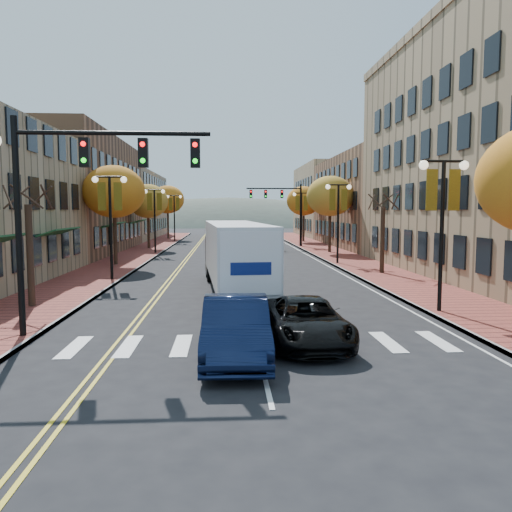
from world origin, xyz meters
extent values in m
plane|color=black|center=(0.00, 0.00, 0.00)|extent=(200.00, 200.00, 0.00)
cube|color=brown|center=(-9.00, 32.50, 0.07)|extent=(4.00, 85.00, 0.15)
cube|color=brown|center=(9.00, 32.50, 0.07)|extent=(4.00, 85.00, 0.15)
cube|color=brown|center=(-17.00, 36.00, 5.50)|extent=(12.00, 24.00, 11.00)
cube|color=#9E8966|center=(-17.00, 61.00, 4.75)|extent=(12.00, 26.00, 9.50)
cube|color=brown|center=(18.50, 42.00, 5.00)|extent=(15.00, 24.00, 10.00)
cube|color=#9E8966|center=(18.50, 64.00, 5.50)|extent=(15.00, 20.00, 11.00)
cylinder|color=#382619|center=(-9.00, 8.00, 2.25)|extent=(0.28, 0.28, 4.20)
cylinder|color=#382619|center=(-9.00, 24.00, 2.60)|extent=(0.28, 0.28, 4.90)
ellipsoid|color=orange|center=(-9.00, 24.00, 5.46)|extent=(4.48, 4.48, 3.81)
cylinder|color=#382619|center=(-9.00, 40.00, 2.42)|extent=(0.28, 0.28, 4.55)
ellipsoid|color=gold|center=(-9.00, 40.00, 5.07)|extent=(4.16, 4.16, 3.54)
cylinder|color=#382619|center=(-9.00, 58.00, 2.67)|extent=(0.28, 0.28, 5.04)
ellipsoid|color=orange|center=(-9.00, 58.00, 5.62)|extent=(4.61, 4.61, 3.92)
cylinder|color=#382619|center=(9.00, 18.00, 2.25)|extent=(0.28, 0.28, 4.20)
cylinder|color=#382619|center=(9.00, 34.00, 2.60)|extent=(0.28, 0.28, 4.90)
ellipsoid|color=gold|center=(9.00, 34.00, 5.46)|extent=(4.48, 4.48, 3.81)
cylinder|color=#382619|center=(9.00, 50.00, 2.53)|extent=(0.28, 0.28, 4.76)
ellipsoid|color=orange|center=(9.00, 50.00, 5.30)|extent=(4.35, 4.35, 3.70)
cylinder|color=black|center=(-7.50, 16.00, 3.00)|extent=(0.16, 0.16, 6.00)
cylinder|color=black|center=(-7.50, 16.00, 6.00)|extent=(1.60, 0.10, 0.10)
sphere|color=#FFF2CC|center=(-8.30, 16.00, 5.85)|extent=(0.36, 0.36, 0.36)
sphere|color=#FFF2CC|center=(-6.70, 16.00, 5.85)|extent=(0.36, 0.36, 0.36)
cube|color=#B19517|center=(-7.95, 16.00, 4.90)|extent=(0.45, 0.03, 1.60)
cube|color=#B19517|center=(-7.05, 16.00, 4.90)|extent=(0.45, 0.03, 1.60)
cylinder|color=black|center=(-7.50, 34.00, 3.00)|extent=(0.16, 0.16, 6.00)
cylinder|color=black|center=(-7.50, 34.00, 6.00)|extent=(1.60, 0.10, 0.10)
sphere|color=#FFF2CC|center=(-8.30, 34.00, 5.85)|extent=(0.36, 0.36, 0.36)
sphere|color=#FFF2CC|center=(-6.70, 34.00, 5.85)|extent=(0.36, 0.36, 0.36)
cube|color=#B19517|center=(-7.95, 34.00, 4.90)|extent=(0.45, 0.03, 1.60)
cube|color=#B19517|center=(-7.05, 34.00, 4.90)|extent=(0.45, 0.03, 1.60)
cylinder|color=black|center=(-7.50, 52.00, 3.00)|extent=(0.16, 0.16, 6.00)
cylinder|color=black|center=(-7.50, 52.00, 6.00)|extent=(1.60, 0.10, 0.10)
sphere|color=#FFF2CC|center=(-8.30, 52.00, 5.85)|extent=(0.36, 0.36, 0.36)
sphere|color=#FFF2CC|center=(-6.70, 52.00, 5.85)|extent=(0.36, 0.36, 0.36)
cube|color=#B19517|center=(-7.95, 52.00, 4.90)|extent=(0.45, 0.03, 1.60)
cube|color=#B19517|center=(-7.05, 52.00, 4.90)|extent=(0.45, 0.03, 1.60)
cylinder|color=black|center=(7.50, 6.00, 3.00)|extent=(0.16, 0.16, 6.00)
cylinder|color=black|center=(7.50, 6.00, 6.00)|extent=(1.60, 0.10, 0.10)
sphere|color=#FFF2CC|center=(6.70, 6.00, 5.85)|extent=(0.36, 0.36, 0.36)
sphere|color=#FFF2CC|center=(8.30, 6.00, 5.85)|extent=(0.36, 0.36, 0.36)
cube|color=#B19517|center=(7.05, 6.00, 4.90)|extent=(0.45, 0.03, 1.60)
cube|color=#B19517|center=(7.95, 6.00, 4.90)|extent=(0.45, 0.03, 1.60)
cylinder|color=black|center=(7.50, 24.00, 3.00)|extent=(0.16, 0.16, 6.00)
cylinder|color=black|center=(7.50, 24.00, 6.00)|extent=(1.60, 0.10, 0.10)
sphere|color=#FFF2CC|center=(6.70, 24.00, 5.85)|extent=(0.36, 0.36, 0.36)
sphere|color=#FFF2CC|center=(8.30, 24.00, 5.85)|extent=(0.36, 0.36, 0.36)
cube|color=#B19517|center=(7.05, 24.00, 4.90)|extent=(0.45, 0.03, 1.60)
cube|color=#B19517|center=(7.95, 24.00, 4.90)|extent=(0.45, 0.03, 1.60)
cylinder|color=black|center=(7.50, 42.00, 3.00)|extent=(0.16, 0.16, 6.00)
cylinder|color=black|center=(7.50, 42.00, 6.00)|extent=(1.60, 0.10, 0.10)
sphere|color=#FFF2CC|center=(6.70, 42.00, 5.85)|extent=(0.36, 0.36, 0.36)
sphere|color=#FFF2CC|center=(8.30, 42.00, 5.85)|extent=(0.36, 0.36, 0.36)
cube|color=#B19517|center=(7.05, 42.00, 4.90)|extent=(0.45, 0.03, 1.60)
cube|color=#B19517|center=(7.95, 42.00, 4.90)|extent=(0.45, 0.03, 1.60)
cylinder|color=black|center=(-7.40, 3.00, 3.50)|extent=(0.20, 0.20, 7.00)
cylinder|color=black|center=(-4.40, 3.00, 6.50)|extent=(6.00, 0.14, 0.14)
cube|color=black|center=(-5.30, 3.00, 5.90)|extent=(0.30, 0.25, 0.90)
sphere|color=#FF0C0C|center=(-5.30, 2.86, 6.15)|extent=(0.16, 0.16, 0.16)
cube|color=black|center=(-3.50, 3.00, 5.90)|extent=(0.30, 0.25, 0.90)
sphere|color=#FF0C0C|center=(-3.50, 2.86, 6.15)|extent=(0.16, 0.16, 0.16)
cube|color=black|center=(-1.88, 3.00, 5.90)|extent=(0.30, 0.25, 0.90)
sphere|color=#FF0C0C|center=(-1.88, 2.86, 6.15)|extent=(0.16, 0.16, 0.16)
cylinder|color=black|center=(7.40, 42.00, 3.50)|extent=(0.20, 0.20, 7.00)
cylinder|color=black|center=(4.40, 42.00, 6.50)|extent=(6.00, 0.14, 0.14)
cube|color=black|center=(5.30, 42.00, 5.90)|extent=(0.30, 0.25, 0.90)
sphere|color=#FF0C0C|center=(5.30, 41.86, 6.15)|extent=(0.16, 0.16, 0.16)
cube|color=black|center=(3.50, 42.00, 5.90)|extent=(0.30, 0.25, 0.90)
sphere|color=#FF0C0C|center=(3.50, 41.86, 6.15)|extent=(0.16, 0.16, 0.16)
cube|color=black|center=(1.88, 42.00, 5.90)|extent=(0.30, 0.25, 0.90)
sphere|color=#FF0C0C|center=(1.88, 41.86, 6.15)|extent=(0.16, 0.16, 0.16)
cube|color=black|center=(-0.50, 9.71, 0.75)|extent=(1.71, 11.52, 0.31)
cube|color=silver|center=(-0.50, 9.71, 2.30)|extent=(3.12, 11.62, 2.47)
cube|color=black|center=(-1.01, 16.76, 1.46)|extent=(2.39, 2.80, 2.21)
cylinder|color=black|center=(-1.09, 5.06, 0.44)|extent=(0.37, 0.90, 0.88)
cylinder|color=black|center=(0.76, 5.19, 0.44)|extent=(0.37, 0.90, 0.88)
cylinder|color=black|center=(-1.17, 6.12, 0.44)|extent=(0.37, 0.90, 0.88)
cylinder|color=black|center=(0.68, 6.25, 0.44)|extent=(0.37, 0.90, 0.88)
cylinder|color=black|center=(-1.86, 15.63, 0.44)|extent=(0.37, 0.90, 0.88)
cylinder|color=black|center=(-0.01, 15.77, 0.44)|extent=(0.37, 0.90, 0.88)
cylinder|color=black|center=(-2.00, 17.57, 0.44)|extent=(0.37, 0.90, 0.88)
cylinder|color=black|center=(-0.15, 17.71, 0.44)|extent=(0.37, 0.90, 0.88)
imported|color=black|center=(-0.67, 0.60, 0.85)|extent=(1.85, 5.15, 1.69)
imported|color=black|center=(1.54, 2.03, 0.70)|extent=(2.41, 5.07, 1.40)
imported|color=silver|center=(-2.26, 47.52, 0.80)|extent=(2.09, 4.77, 1.60)
imported|color=#B2B3BA|center=(2.87, 55.44, 0.73)|extent=(2.17, 5.06, 1.45)
imported|color=#9999A0|center=(3.18, 72.94, 0.66)|extent=(1.87, 4.13, 1.31)
camera|label=1|loc=(-0.95, -13.00, 4.11)|focal=35.00mm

